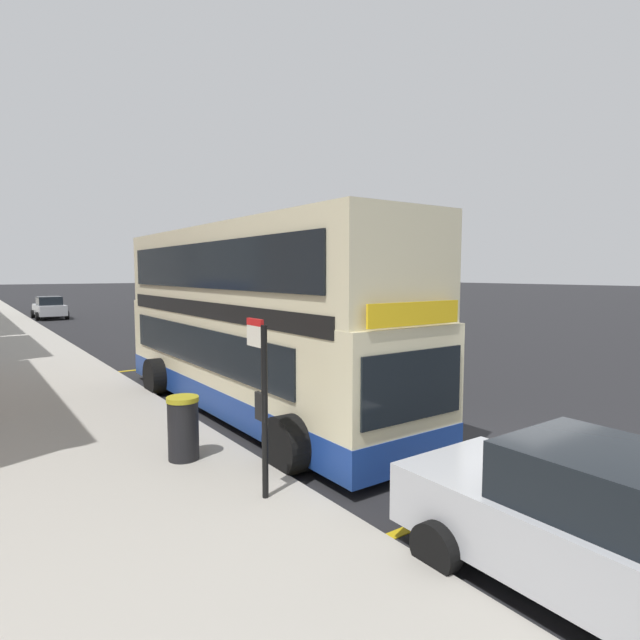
{
  "coord_description": "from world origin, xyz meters",
  "views": [
    {
      "loc": [
        -8.15,
        -5.42,
        3.35
      ],
      "look_at": [
        -1.09,
        4.49,
        2.21
      ],
      "focal_mm": 28.72,
      "sensor_mm": 36.0,
      "label": 1
    }
  ],
  "objects_px": {
    "bus_stop_sign": "(262,392)",
    "parked_car_silver_ahead": "(49,308)",
    "double_decker_bus": "(250,326)",
    "parked_car_silver_kerbside": "(603,530)",
    "litter_bin": "(183,428)"
  },
  "relations": [
    {
      "from": "bus_stop_sign",
      "to": "parked_car_silver_ahead",
      "type": "xyz_separation_m",
      "value": [
        1.99,
        35.24,
        -0.86
      ]
    },
    {
      "from": "double_decker_bus",
      "to": "parked_car_silver_ahead",
      "type": "xyz_separation_m",
      "value": [
        -0.25,
        30.62,
        -1.26
      ]
    },
    {
      "from": "parked_car_silver_kerbside",
      "to": "parked_car_silver_ahead",
      "type": "bearing_deg",
      "value": -92.05
    },
    {
      "from": "bus_stop_sign",
      "to": "parked_car_silver_ahead",
      "type": "relative_size",
      "value": 0.61
    },
    {
      "from": "bus_stop_sign",
      "to": "parked_car_silver_kerbside",
      "type": "distance_m",
      "value": 4.37
    },
    {
      "from": "bus_stop_sign",
      "to": "parked_car_silver_kerbside",
      "type": "height_order",
      "value": "bus_stop_sign"
    },
    {
      "from": "litter_bin",
      "to": "double_decker_bus",
      "type": "bearing_deg",
      "value": 44.06
    },
    {
      "from": "double_decker_bus",
      "to": "bus_stop_sign",
      "type": "height_order",
      "value": "double_decker_bus"
    },
    {
      "from": "bus_stop_sign",
      "to": "parked_car_silver_ahead",
      "type": "distance_m",
      "value": 35.3
    },
    {
      "from": "double_decker_bus",
      "to": "parked_car_silver_kerbside",
      "type": "distance_m",
      "value": 8.68
    },
    {
      "from": "double_decker_bus",
      "to": "litter_bin",
      "type": "bearing_deg",
      "value": -135.94
    },
    {
      "from": "parked_car_silver_ahead",
      "to": "litter_bin",
      "type": "relative_size",
      "value": 3.84
    },
    {
      "from": "parked_car_silver_kerbside",
      "to": "litter_bin",
      "type": "xyz_separation_m",
      "value": [
        -2.06,
        6.01,
        -0.11
      ]
    },
    {
      "from": "bus_stop_sign",
      "to": "litter_bin",
      "type": "bearing_deg",
      "value": 101.07
    },
    {
      "from": "double_decker_bus",
      "to": "bus_stop_sign",
      "type": "distance_m",
      "value": 5.15
    }
  ]
}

